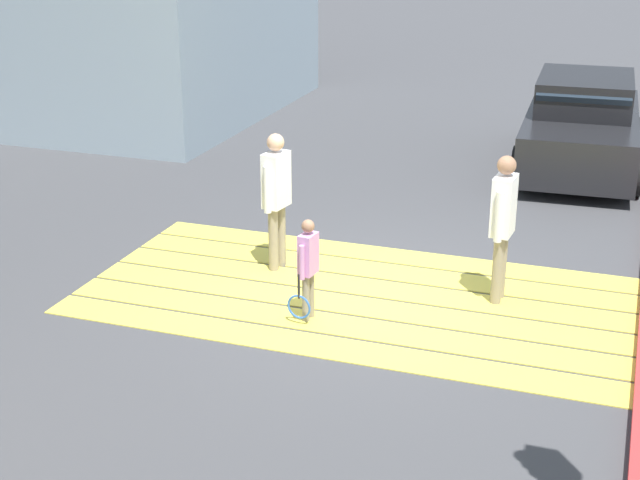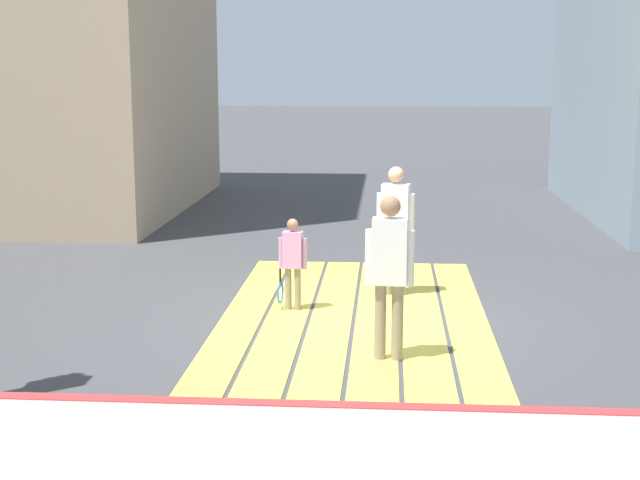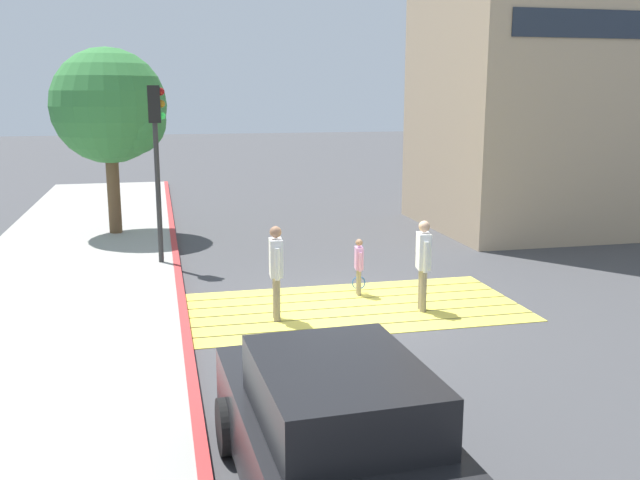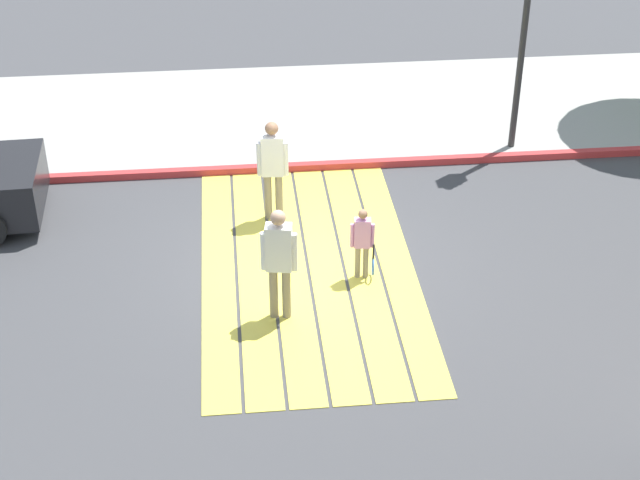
{
  "view_description": "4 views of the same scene",
  "coord_description": "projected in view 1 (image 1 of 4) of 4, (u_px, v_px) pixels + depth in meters",
  "views": [
    {
      "loc": [
        -2.93,
        9.69,
        4.52
      ],
      "look_at": [
        0.29,
        0.48,
        0.84
      ],
      "focal_mm": 52.62,
      "sensor_mm": 36.0,
      "label": 1
    },
    {
      "loc": [
        -10.87,
        -0.39,
        3.05
      ],
      "look_at": [
        0.48,
        0.45,
        0.88
      ],
      "focal_mm": 51.44,
      "sensor_mm": 36.0,
      "label": 2
    },
    {
      "loc": [
        -3.58,
        -12.55,
        4.07
      ],
      "look_at": [
        -0.52,
        0.66,
        1.22
      ],
      "focal_mm": 39.42,
      "sensor_mm": 36.0,
      "label": 3
    },
    {
      "loc": [
        12.46,
        -1.08,
        8.28
      ],
      "look_at": [
        0.66,
        0.12,
        0.92
      ],
      "focal_mm": 54.73,
      "sensor_mm": 36.0,
      "label": 4
    }
  ],
  "objects": [
    {
      "name": "ground_plane",
      "position": [
        356.0,
        296.0,
        11.06
      ],
      "size": [
        120.0,
        120.0,
        0.0
      ],
      "primitive_type": "plane",
      "color": "#424244"
    },
    {
      "name": "crosswalk_stripes",
      "position": [
        356.0,
        295.0,
        11.06
      ],
      "size": [
        6.4,
        3.25,
        0.01
      ],
      "color": "#EAD64C",
      "rests_on": "ground"
    },
    {
      "name": "car_parked_near_curb",
      "position": [
        582.0,
        126.0,
        15.83
      ],
      "size": [
        2.12,
        4.37,
        1.57
      ],
      "color": "black",
      "rests_on": "ground"
    },
    {
      "name": "pedestrian_adult_lead",
      "position": [
        276.0,
        192.0,
        11.51
      ],
      "size": [
        0.28,
        0.5,
        1.75
      ],
      "color": "gray",
      "rests_on": "ground"
    },
    {
      "name": "pedestrian_adult_trailing",
      "position": [
        503.0,
        218.0,
        10.58
      ],
      "size": [
        0.25,
        0.51,
        1.75
      ],
      "color": "gray",
      "rests_on": "ground"
    },
    {
      "name": "pedestrian_child_with_racket",
      "position": [
        308.0,
        265.0,
        10.23
      ],
      "size": [
        0.28,
        0.38,
        1.18
      ],
      "color": "gray",
      "rests_on": "ground"
    }
  ]
}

